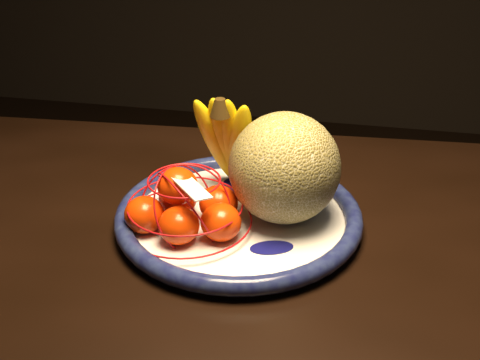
% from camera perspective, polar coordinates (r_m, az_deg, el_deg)
% --- Properties ---
extents(dining_table, '(1.46, 0.93, 0.70)m').
position_cam_1_polar(dining_table, '(0.87, 0.75, -11.23)').
color(dining_table, black).
rests_on(dining_table, ground).
extents(fruit_bowl, '(0.36, 0.36, 0.03)m').
position_cam_1_polar(fruit_bowl, '(0.89, -0.13, -3.46)').
color(fruit_bowl, white).
rests_on(fruit_bowl, dining_table).
extents(cantaloupe, '(0.16, 0.16, 0.16)m').
position_cam_1_polar(cantaloupe, '(0.85, 4.24, 1.16)').
color(cantaloupe, olive).
rests_on(cantaloupe, fruit_bowl).
extents(banana_bunch, '(0.12, 0.11, 0.18)m').
position_cam_1_polar(banana_bunch, '(0.92, -1.19, 4.11)').
color(banana_bunch, yellow).
rests_on(banana_bunch, fruit_bowl).
extents(mandarin_bag, '(0.21, 0.21, 0.12)m').
position_cam_1_polar(mandarin_bag, '(0.85, -5.12, -2.68)').
color(mandarin_bag, '#FF2E04').
rests_on(mandarin_bag, fruit_bowl).
extents(price_tag, '(0.07, 0.07, 0.01)m').
position_cam_1_polar(price_tag, '(0.80, -4.75, -0.57)').
color(price_tag, white).
rests_on(price_tag, mandarin_bag).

